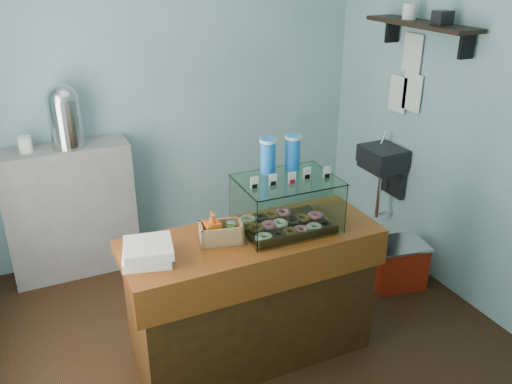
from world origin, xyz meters
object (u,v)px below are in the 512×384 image
display_case (285,201)px  coffee_urn (64,114)px  red_cooler (397,264)px  counter (252,296)px

display_case → coffee_urn: coffee_urn is taller
red_cooler → coffee_urn: bearing=160.7°
display_case → coffee_urn: bearing=126.5°
counter → red_cooler: bearing=10.8°
display_case → coffee_urn: size_ratio=1.23×
counter → coffee_urn: coffee_urn is taller
counter → display_case: (0.24, 0.04, 0.61)m
coffee_urn → red_cooler: (2.24, -1.29, -1.17)m
counter → display_case: bearing=8.8°
display_case → red_cooler: bearing=12.3°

